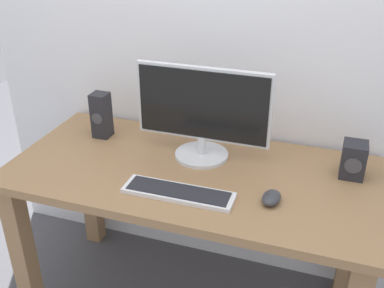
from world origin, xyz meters
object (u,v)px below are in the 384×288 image
desk (192,197)px  mouse (271,198)px  keyboard_primary (178,193)px  speaker_right (353,160)px  monitor (203,112)px  speaker_left (101,115)px

desk → mouse: bearing=-19.9°
keyboard_primary → speaker_right: size_ratio=2.92×
monitor → keyboard_primary: bearing=-88.8°
desk → speaker_right: size_ratio=10.44×
speaker_right → speaker_left: size_ratio=0.68×
speaker_right → mouse: bearing=-133.3°
keyboard_primary → mouse: bearing=10.6°
desk → monitor: monitor is taller
desk → monitor: (0.01, 0.13, 0.34)m
keyboard_primary → speaker_right: speaker_right is taller
desk → speaker_left: size_ratio=7.14×
mouse → speaker_right: speaker_right is taller
desk → mouse: (0.35, -0.13, 0.16)m
desk → monitor: 0.37m
monitor → speaker_right: (0.62, 0.03, -0.13)m
keyboard_primary → mouse: size_ratio=4.15×
keyboard_primary → speaker_left: bearing=145.3°
speaker_left → keyboard_primary: bearing=-34.7°
keyboard_primary → speaker_right: bearing=29.9°
mouse → speaker_left: speaker_left is taller
desk → speaker_left: 0.58m
monitor → speaker_left: monitor is taller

